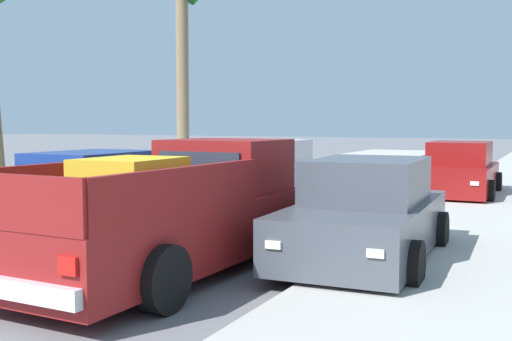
{
  "coord_description": "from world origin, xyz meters",
  "views": [
    {
      "loc": [
        5.02,
        -1.47,
        2.07
      ],
      "look_at": [
        0.11,
        8.53,
        1.2
      ],
      "focal_mm": 43.49,
      "sensor_mm": 36.0,
      "label": 1
    }
  ],
  "objects_px": {
    "hedge_bush": "(70,183)",
    "pickup_truck": "(173,214)",
    "car_left_far": "(459,172)",
    "car_right_near": "(275,167)",
    "car_left_near": "(89,197)",
    "car_left_mid": "(366,215)"
  },
  "relations": [
    {
      "from": "pickup_truck",
      "to": "car_left_far",
      "type": "xyz_separation_m",
      "value": [
        2.29,
        10.57,
        -0.09
      ]
    },
    {
      "from": "car_left_far",
      "to": "car_right_near",
      "type": "bearing_deg",
      "value": -172.27
    },
    {
      "from": "car_right_near",
      "to": "car_left_near",
      "type": "bearing_deg",
      "value": -89.87
    },
    {
      "from": "car_left_near",
      "to": "car_left_mid",
      "type": "bearing_deg",
      "value": 1.55
    },
    {
      "from": "pickup_truck",
      "to": "car_left_mid",
      "type": "relative_size",
      "value": 1.22
    },
    {
      "from": "hedge_bush",
      "to": "car_right_near",
      "type": "bearing_deg",
      "value": 56.87
    },
    {
      "from": "pickup_truck",
      "to": "car_left_mid",
      "type": "xyz_separation_m",
      "value": [
        2.23,
        1.74,
        -0.09
      ]
    },
    {
      "from": "pickup_truck",
      "to": "hedge_bush",
      "type": "relative_size",
      "value": 1.88
    },
    {
      "from": "car_right_near",
      "to": "car_left_far",
      "type": "height_order",
      "value": "same"
    },
    {
      "from": "car_left_mid",
      "to": "hedge_bush",
      "type": "height_order",
      "value": "car_left_mid"
    },
    {
      "from": "car_left_far",
      "to": "car_left_near",
      "type": "bearing_deg",
      "value": -120.07
    },
    {
      "from": "car_left_mid",
      "to": "hedge_bush",
      "type": "relative_size",
      "value": 1.54
    },
    {
      "from": "car_left_mid",
      "to": "car_left_near",
      "type": "bearing_deg",
      "value": -178.45
    },
    {
      "from": "car_left_near",
      "to": "car_left_far",
      "type": "bearing_deg",
      "value": 59.93
    },
    {
      "from": "car_right_near",
      "to": "hedge_bush",
      "type": "xyz_separation_m",
      "value": [
        -3.35,
        -5.13,
        -0.16
      ]
    },
    {
      "from": "car_left_near",
      "to": "car_left_mid",
      "type": "height_order",
      "value": "same"
    },
    {
      "from": "car_right_near",
      "to": "car_left_mid",
      "type": "relative_size",
      "value": 0.99
    },
    {
      "from": "pickup_truck",
      "to": "car_left_mid",
      "type": "bearing_deg",
      "value": 37.96
    },
    {
      "from": "car_right_near",
      "to": "car_left_mid",
      "type": "height_order",
      "value": "same"
    },
    {
      "from": "hedge_bush",
      "to": "pickup_truck",
      "type": "bearing_deg",
      "value": -37.04
    },
    {
      "from": "car_right_near",
      "to": "car_left_mid",
      "type": "xyz_separation_m",
      "value": [
        5.15,
        -8.13,
        0.0
      ]
    },
    {
      "from": "pickup_truck",
      "to": "car_right_near",
      "type": "relative_size",
      "value": 1.23
    }
  ]
}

